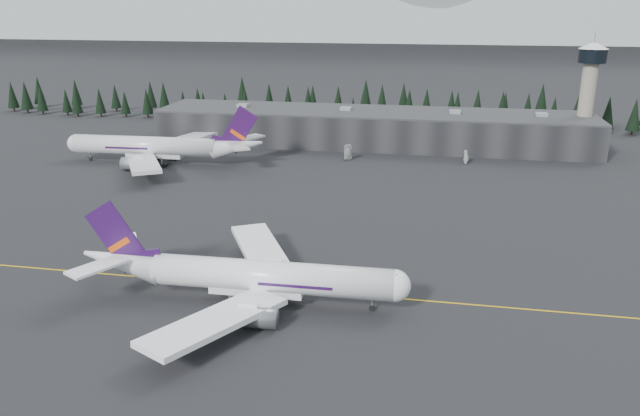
% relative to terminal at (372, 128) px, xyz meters
% --- Properties ---
extents(ground, '(1400.00, 1400.00, 0.00)m').
position_rel_terminal_xyz_m(ground, '(0.00, -125.00, -6.30)').
color(ground, black).
rests_on(ground, ground).
extents(taxiline, '(400.00, 0.40, 0.02)m').
position_rel_terminal_xyz_m(taxiline, '(0.00, -127.00, -6.29)').
color(taxiline, gold).
rests_on(taxiline, ground).
extents(terminal, '(160.00, 30.00, 12.60)m').
position_rel_terminal_xyz_m(terminal, '(0.00, 0.00, 0.00)').
color(terminal, black).
rests_on(terminal, ground).
extents(control_tower, '(10.00, 10.00, 37.70)m').
position_rel_terminal_xyz_m(control_tower, '(75.00, 3.00, 17.11)').
color(control_tower, gray).
rests_on(control_tower, ground).
extents(treeline, '(360.00, 20.00, 15.00)m').
position_rel_terminal_xyz_m(treeline, '(0.00, 37.00, 1.20)').
color(treeline, black).
rests_on(treeline, ground).
extents(mountain_ridge, '(4400.00, 900.00, 420.00)m').
position_rel_terminal_xyz_m(mountain_ridge, '(0.00, 875.00, -6.30)').
color(mountain_ridge, white).
rests_on(mountain_ridge, ground).
extents(jet_main, '(60.34, 55.70, 17.74)m').
position_rel_terminal_xyz_m(jet_main, '(-8.66, -133.03, -1.30)').
color(jet_main, white).
rests_on(jet_main, ground).
extents(jet_parked, '(67.66, 62.39, 19.88)m').
position_rel_terminal_xyz_m(jet_parked, '(-64.81, -42.08, -0.69)').
color(jet_parked, silver).
rests_on(jet_parked, ground).
extents(gse_vehicle_a, '(4.30, 5.95, 1.50)m').
position_rel_terminal_xyz_m(gse_vehicle_a, '(-5.37, -25.99, -5.55)').
color(gse_vehicle_a, '#BDBEC0').
rests_on(gse_vehicle_a, ground).
extents(gse_vehicle_b, '(4.75, 2.56, 1.54)m').
position_rel_terminal_xyz_m(gse_vehicle_b, '(33.99, -23.45, -5.53)').
color(gse_vehicle_b, white).
rests_on(gse_vehicle_b, ground).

